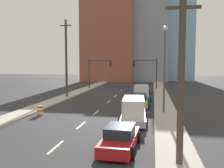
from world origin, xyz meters
TOP-DOWN VIEW (x-y plane):
  - sidewalk_left at (-6.85, 47.11)m, footprint 2.21×94.22m
  - sidewalk_right at (6.85, 47.11)m, footprint 2.21×94.22m
  - lane_stripe_at_8m at (0.00, 7.99)m, footprint 0.16×2.40m
  - lane_stripe_at_13m at (0.00, 13.21)m, footprint 0.16×2.40m
  - lane_stripe_at_19m at (0.00, 18.50)m, footprint 0.16×2.40m
  - lane_stripe_at_26m at (0.00, 25.75)m, footprint 0.16×2.40m
  - lane_stripe_at_31m at (0.00, 31.40)m, footprint 0.16×2.40m
  - lane_stripe_at_39m at (0.00, 38.68)m, footprint 0.16×2.40m
  - building_brick_left at (-6.58, 65.91)m, footprint 14.00×16.00m
  - building_office_center at (3.43, 69.91)m, footprint 12.00×20.00m
  - building_glass_right at (10.17, 73.91)m, footprint 13.00×20.00m
  - traffic_signal_left at (-5.28, 41.24)m, footprint 4.47×0.35m
  - traffic_signal_right at (4.91, 41.24)m, footprint 4.47×0.35m
  - utility_pole_right_near at (6.87, 6.25)m, footprint 1.60×0.32m
  - utility_pole_left_mid at (-6.56, 28.34)m, footprint 1.60×0.32m
  - traffic_barrel at (-4.84, 16.14)m, footprint 0.56×0.56m
  - street_lamp at (6.66, 18.78)m, footprint 0.44×0.44m
  - sedan_red at (3.78, 8.25)m, footprint 2.20×4.63m
  - box_truck_silver at (4.02, 15.13)m, footprint 2.50×6.45m
  - sedan_tan at (4.04, 22.48)m, footprint 2.39×4.84m
  - box_truck_teal at (4.05, 28.41)m, footprint 2.63×6.33m
  - sedan_maroon at (4.04, 35.78)m, footprint 2.29×4.36m

SIDE VIEW (x-z plane):
  - lane_stripe_at_8m at x=0.00m, z-range 0.00..0.01m
  - lane_stripe_at_13m at x=0.00m, z-range 0.00..0.01m
  - lane_stripe_at_19m at x=0.00m, z-range 0.00..0.01m
  - lane_stripe_at_26m at x=0.00m, z-range 0.00..0.01m
  - lane_stripe_at_31m at x=0.00m, z-range 0.00..0.01m
  - lane_stripe_at_39m at x=0.00m, z-range 0.00..0.01m
  - sidewalk_left at x=-6.85m, z-range 0.00..0.18m
  - sidewalk_right at x=6.85m, z-range 0.00..0.18m
  - traffic_barrel at x=-4.84m, z-range 0.00..0.95m
  - sedan_red at x=3.78m, z-range -0.05..1.32m
  - sedan_tan at x=4.04m, z-range -0.07..1.43m
  - sedan_maroon at x=4.04m, z-range -0.06..1.43m
  - box_truck_teal at x=4.05m, z-range -0.05..1.86m
  - box_truck_silver at x=4.02m, z-range -0.04..2.00m
  - traffic_signal_left at x=-5.28m, z-range 0.89..6.74m
  - traffic_signal_right at x=4.91m, z-range 0.89..6.74m
  - utility_pole_right_near at x=6.87m, z-range 0.12..8.34m
  - street_lamp at x=6.66m, z-range 0.67..9.08m
  - utility_pole_left_mid at x=-6.56m, z-range 0.13..11.11m
  - building_brick_left at x=-6.58m, z-range 0.00..21.79m
  - building_office_center at x=3.43m, z-range 0.00..23.34m
  - building_glass_right at x=10.17m, z-range 0.00..28.23m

